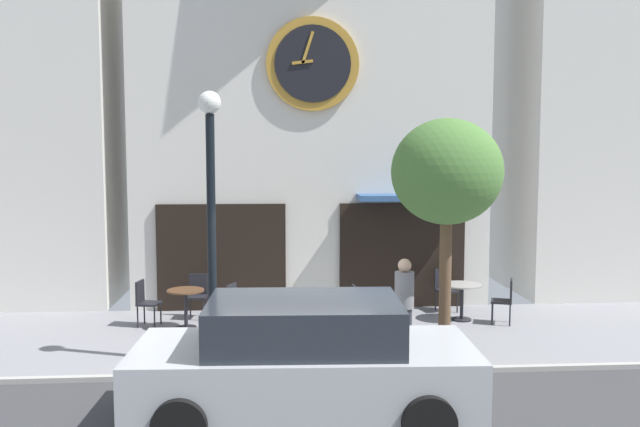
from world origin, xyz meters
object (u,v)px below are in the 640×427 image
pedestrian_grey (404,307)px  cafe_chair_corner (349,305)px  street_lamp (211,227)px  cafe_chair_curbside (197,292)px  cafe_table_center (462,293)px  cafe_chair_mid_row (145,299)px  street_tree (447,174)px  cafe_chair_facing_street (227,303)px  cafe_chair_by_entrance (445,286)px  cafe_table_near_door (303,305)px  cafe_table_near_curb (186,301)px  parked_car_silver (304,361)px  cafe_chair_under_awning (506,298)px

pedestrian_grey → cafe_chair_corner: bearing=114.2°
street_lamp → cafe_chair_curbside: street_lamp is taller
cafe_table_center → cafe_chair_mid_row: 6.34m
street_tree → cafe_chair_curbside: size_ratio=4.40×
cafe_chair_curbside → cafe_chair_corner: (2.99, -1.39, 0.00)m
cafe_chair_facing_street → cafe_chair_by_entrance: (4.58, 1.25, 0.00)m
street_lamp → cafe_table_near_door: street_lamp is taller
pedestrian_grey → cafe_chair_curbside: bearing=141.1°
cafe_table_near_curb → parked_car_silver: bearing=-65.4°
cafe_chair_curbside → cafe_chair_mid_row: (-0.95, -0.60, 0.00)m
cafe_chair_facing_street → cafe_chair_corner: bearing=-9.0°
cafe_table_near_door → cafe_chair_by_entrance: (3.12, 1.48, 0.02)m
cafe_chair_curbside → cafe_chair_by_entrance: size_ratio=1.00×
cafe_table_near_curb → cafe_chair_curbside: 0.86m
cafe_chair_curbside → cafe_chair_under_awning: 6.24m
street_lamp → cafe_chair_curbside: bearing=101.0°
cafe_chair_under_awning → cafe_chair_facing_street: 5.50m
cafe_table_near_door → cafe_chair_mid_row: (-3.08, 0.65, 0.02)m
street_tree → cafe_table_near_door: (-2.27, 1.72, -2.55)m
cafe_chair_facing_street → cafe_chair_by_entrance: same height
cafe_table_near_door → cafe_chair_curbside: cafe_chair_curbside is taller
street_tree → cafe_table_center: size_ratio=5.02×
cafe_chair_mid_row → cafe_chair_curbside: bearing=32.0°
parked_car_silver → cafe_chair_facing_street: bearing=106.3°
cafe_chair_under_awning → cafe_chair_mid_row: 7.13m
cafe_chair_mid_row → cafe_chair_facing_street: 1.68m
street_lamp → cafe_table_near_door: 2.91m
cafe_chair_curbside → cafe_chair_mid_row: size_ratio=1.00×
cafe_chair_by_entrance → cafe_chair_under_awning: bearing=-52.2°
pedestrian_grey → cafe_chair_by_entrance: bearing=64.6°
parked_car_silver → cafe_table_near_curb: bearing=114.6°
cafe_chair_under_awning → pedestrian_grey: (-2.46, -2.05, 0.33)m
cafe_chair_corner → cafe_table_near_curb: bearing=170.2°
cafe_table_near_door → cafe_chair_under_awning: size_ratio=0.80×
parked_car_silver → street_tree: bearing=44.6°
street_lamp → parked_car_silver: 3.08m
cafe_chair_facing_street → parked_car_silver: size_ratio=0.21×
cafe_table_center → cafe_chair_facing_street: bearing=-174.9°
cafe_chair_by_entrance → cafe_chair_corner: bearing=-144.3°
cafe_chair_by_entrance → cafe_chair_mid_row: bearing=-172.3°
cafe_table_center → cafe_chair_corner: 2.52m
cafe_table_center → pedestrian_grey: size_ratio=0.47×
cafe_table_center → cafe_table_near_door: bearing=-168.7°
street_lamp → cafe_chair_facing_street: 2.63m
cafe_chair_facing_street → pedestrian_grey: (3.04, -1.98, 0.33)m
cafe_table_near_door → cafe_chair_corner: size_ratio=0.80×
cafe_table_near_door → parked_car_silver: (-0.18, -4.13, 0.25)m
cafe_chair_under_awning → cafe_chair_facing_street: same height
cafe_chair_under_awning → parked_car_silver: parked_car_silver is taller
cafe_chair_corner → cafe_chair_facing_street: bearing=171.0°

